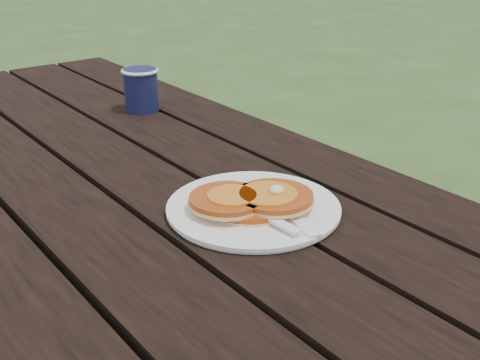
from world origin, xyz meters
TOP-DOWN VIEW (x-y plane):
  - picnic_table at (0.00, 0.00)m, footprint 1.36×1.80m
  - plate at (0.07, -0.27)m, footprint 0.29×0.29m
  - pancake_stack at (0.06, -0.28)m, footprint 0.18×0.15m
  - knife at (0.10, -0.32)m, footprint 0.07×0.18m
  - fork at (0.05, -0.33)m, footprint 0.04×0.16m
  - coffee_cup at (0.20, 0.30)m, footprint 0.09×0.09m

SIDE VIEW (x-z plane):
  - picnic_table at x=0.00m, z-range -0.01..0.74m
  - plate at x=0.07m, z-range 0.75..0.76m
  - knife at x=0.10m, z-range 0.76..0.76m
  - fork at x=0.05m, z-range 0.77..0.77m
  - pancake_stack at x=0.06m, z-range 0.76..0.79m
  - coffee_cup at x=0.20m, z-range 0.76..0.86m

